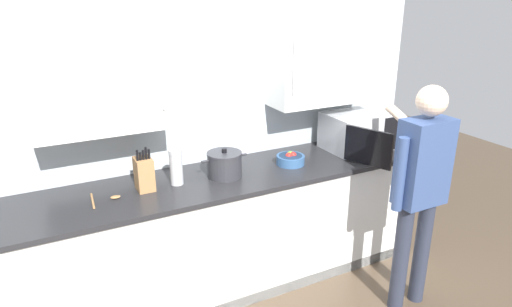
{
  "coord_description": "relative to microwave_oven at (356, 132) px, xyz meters",
  "views": [
    {
      "loc": [
        -1.29,
        -1.97,
        2.21
      ],
      "look_at": [
        0.15,
        0.82,
        1.07
      ],
      "focal_mm": 32.15,
      "sensor_mm": 36.0,
      "label": 1
    }
  ],
  "objects": [
    {
      "name": "microwave_oven",
      "position": [
        0.0,
        0.0,
        0.0
      ],
      "size": [
        0.55,
        0.75,
        0.31
      ],
      "color": "#B7BABF",
      "rests_on": "counter_unit"
    },
    {
      "name": "knife_block",
      "position": [
        -1.79,
        -0.0,
        -0.04
      ],
      "size": [
        0.11,
        0.15,
        0.31
      ],
      "color": "#A37547",
      "rests_on": "counter_unit"
    },
    {
      "name": "counter_unit",
      "position": [
        -1.13,
        -0.04,
        -0.61
      ],
      "size": [
        3.11,
        0.7,
        0.92
      ],
      "color": "white",
      "rests_on": "ground_plane"
    },
    {
      "name": "stock_pot",
      "position": [
        -1.22,
        -0.05,
        -0.06
      ],
      "size": [
        0.35,
        0.25,
        0.21
      ],
      "color": "#2D2D33",
      "rests_on": "counter_unit"
    },
    {
      "name": "fruit_bowl",
      "position": [
        -0.67,
        -0.05,
        -0.11
      ],
      "size": [
        0.22,
        0.22,
        0.1
      ],
      "color": "#335684",
      "rests_on": "counter_unit"
    },
    {
      "name": "back_wall_tiled",
      "position": [
        -1.13,
        0.3,
        0.43
      ],
      "size": [
        3.66,
        0.44,
        2.87
      ],
      "color": "#B2BCC1",
      "rests_on": "ground_plane"
    },
    {
      "name": "thermos_flask",
      "position": [
        -1.57,
        -0.02,
        -0.03
      ],
      "size": [
        0.09,
        0.09,
        0.25
      ],
      "color": "#B7BABF",
      "rests_on": "counter_unit"
    },
    {
      "name": "wooden_spoon",
      "position": [
        -2.07,
        -0.05,
        -0.14
      ],
      "size": [
        0.19,
        0.22,
        0.02
      ],
      "color": "#A37547",
      "rests_on": "counter_unit"
    },
    {
      "name": "person_figure",
      "position": [
        -0.14,
        -0.86,
        -0.1
      ],
      "size": [
        0.44,
        0.65,
        1.64
      ],
      "color": "#282D3D",
      "rests_on": "ground_plane"
    }
  ]
}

